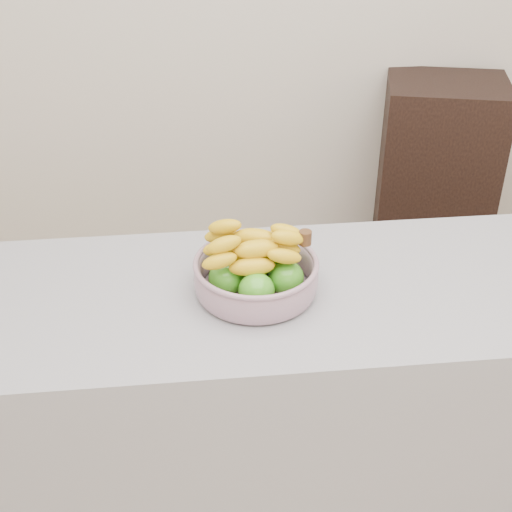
{
  "coord_description": "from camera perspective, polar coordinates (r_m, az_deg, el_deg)",
  "views": [
    {
      "loc": [
        -0.37,
        -1.02,
        1.89
      ],
      "look_at": [
        -0.22,
        0.37,
        1.0
      ],
      "focal_mm": 50.0,
      "sensor_mm": 36.0,
      "label": 1
    }
  ],
  "objects": [
    {
      "name": "fruit_bowl",
      "position": [
        1.68,
        -0.02,
        -1.29
      ],
      "size": [
        0.3,
        0.3,
        0.17
      ],
      "rotation": [
        0.0,
        0.0,
        -0.09
      ],
      "color": "#AAB2CC",
      "rests_on": "counter"
    },
    {
      "name": "counter",
      "position": [
        2.03,
        6.34,
        -12.81
      ],
      "size": [
        2.0,
        0.6,
        0.9
      ],
      "primitive_type": "cube",
      "color": "#93939A",
      "rests_on": "ground"
    },
    {
      "name": "cabinet",
      "position": [
        3.34,
        14.16,
        5.96
      ],
      "size": [
        0.58,
        0.51,
        0.9
      ],
      "primitive_type": "cube",
      "rotation": [
        0.0,
        0.0,
        -0.24
      ],
      "color": "black",
      "rests_on": "ground"
    }
  ]
}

